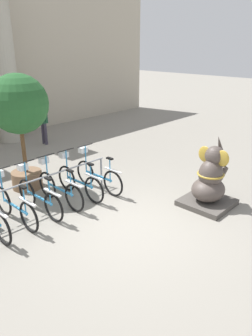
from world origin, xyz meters
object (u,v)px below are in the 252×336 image
Objects in this scene: bicycle_2 at (14,205)px; bicycle_3 at (38,196)px; bicycle_4 at (59,188)px; bicycle_5 at (79,181)px; bicycle_6 at (98,175)px; elephant_statue at (210,182)px; person_pedestrian at (43,118)px; potted_tree at (19,111)px.

bicycle_3 is (0.57, -0.01, 0.00)m from bicycle_2.
bicycle_5 is (0.57, -0.01, 0.00)m from bicycle_4.
bicycle_3 is at bearing 179.22° from bicycle_6.
bicycle_6 is (0.57, -0.05, 0.00)m from bicycle_5.
elephant_statue is 6.93m from person_pedestrian.
bicycle_3 is 0.59× the size of potted_tree.
bicycle_6 is at bearing -50.83° from potted_tree.
bicycle_2 and bicycle_4 have the same top height.
bicycle_4 is at bearing 3.37° from bicycle_3.
potted_tree reaches higher than bicycle_3.
bicycle_2 is 2.41m from potted_tree.
bicycle_6 is 1.04× the size of person_pedestrian.
elephant_statue is (3.50, -2.53, 0.15)m from bicycle_2.
person_pedestrian is (1.93, 4.37, 0.57)m from bicycle_5.
bicycle_4 is (0.57, 0.03, 0.00)m from bicycle_3.
potted_tree is (0.55, 1.41, 1.61)m from bicycle_3.
potted_tree reaches higher than bicycle_4.
potted_tree is (-2.52, -2.98, 1.04)m from person_pedestrian.
bicycle_3 is at bearing -124.96° from person_pedestrian.
elephant_statue is at bearing -58.82° from potted_tree.
bicycle_4 is at bearing 1.07° from bicycle_2.
person_pedestrian reaches higher than bicycle_5.
potted_tree reaches higher than elephant_statue.
potted_tree is at bearing 90.98° from bicycle_4.
person_pedestrian is 4.04m from potted_tree.
bicycle_5 is (1.15, 0.02, 0.00)m from bicycle_3.
bicycle_6 is 1.03× the size of elephant_statue.
bicycle_6 is at bearing -107.03° from person_pedestrian.
elephant_statue is at bearing -47.29° from bicycle_4.
elephant_statue is at bearing -64.15° from bicycle_6.
bicycle_4 is 0.57m from bicycle_5.
bicycle_2 is at bearing -128.72° from potted_tree.
bicycle_6 is at bearing -4.74° from bicycle_5.
bicycle_5 is 1.04× the size of person_pedestrian.
bicycle_3 is 1.00× the size of bicycle_6.
bicycle_2 is 0.57m from bicycle_3.
elephant_statue is (2.36, -2.55, 0.15)m from bicycle_4.
person_pedestrian is (2.50, 4.36, 0.57)m from bicycle_4.
bicycle_2 is 1.15m from bicycle_4.
bicycle_6 is at bearing -0.89° from bicycle_2.
person_pedestrian reaches higher than bicycle_2.
bicycle_3 is 1.15m from bicycle_5.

